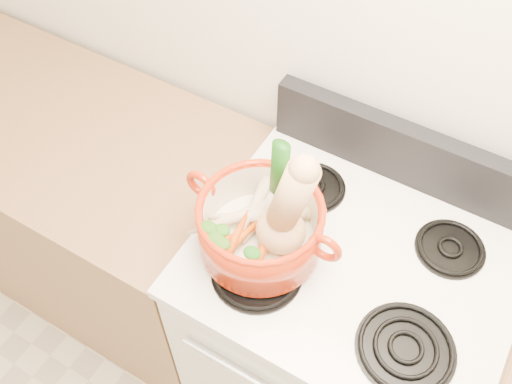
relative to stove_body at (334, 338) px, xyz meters
The scene contains 25 objects.
wall_back 0.91m from the stove_body, 90.00° to the left, with size 3.50×0.02×2.60m, color silver.
stove_body is the anchor object (origin of this frame).
cooktop 0.47m from the stove_body, ahead, with size 0.78×0.67×0.03m, color white.
control_backsplash 0.65m from the stove_body, 90.00° to the left, with size 0.76×0.05×0.18m, color black.
counter_left 1.07m from the stove_body, behind, with size 1.36×0.65×0.90m, color #896241.
burner_front_left 0.56m from the stove_body, 139.90° to the right, with size 0.22×0.22×0.02m, color black.
burner_front_right 0.56m from the stove_body, 40.10° to the right, with size 0.22×0.22×0.02m, color black.
burner_back_left 0.55m from the stove_body, 143.62° to the left, with size 0.17×0.17×0.02m, color black.
burner_back_right 0.55m from the stove_body, 36.38° to the left, with size 0.17×0.17×0.02m, color black.
dutch_oven 0.63m from the stove_body, 156.99° to the right, with size 0.30×0.30×0.15m, color #A3240A.
pot_handle_left 0.75m from the stove_body, 167.13° to the right, with size 0.08×0.08×0.02m, color #A3240A.
pot_handle_right 0.64m from the stove_body, 118.01° to the right, with size 0.08×0.08×0.02m, color #A3240A.
squash 0.72m from the stove_body, 153.85° to the right, with size 0.13×0.13×0.30m, color tan, non-canonical shape.
leek 0.72m from the stove_body, 169.00° to the right, with size 0.05×0.05×0.30m, color silver.
ginger 0.59m from the stove_body, behind, with size 0.09×0.06×0.05m, color tan.
parsnip_0 0.62m from the stove_body, 169.88° to the right, with size 0.04×0.04×0.24m, color beige.
parsnip_1 0.65m from the stove_body, 161.00° to the right, with size 0.05×0.05×0.22m, color beige.
parsnip_2 0.62m from the stove_body, behind, with size 0.04×0.04×0.20m, color beige.
parsnip_3 0.65m from the stove_body, 162.32° to the right, with size 0.04×0.04×0.17m, color beige.
parsnip_4 0.64m from the stove_body, 168.53° to the right, with size 0.04×0.04×0.20m, color beige.
carrot_0 0.62m from the stove_body, 156.12° to the right, with size 0.03×0.03×0.14m, color orange.
carrot_1 0.63m from the stove_body, 152.79° to the right, with size 0.03×0.03×0.15m, color #D34A0A.
carrot_2 0.61m from the stove_body, 147.52° to the right, with size 0.03×0.03×0.16m, color #B83409.
carrot_3 0.64m from the stove_body, 149.95° to the right, with size 0.03×0.03×0.14m, color #BD4809.
carrot_4 0.65m from the stove_body, 151.17° to the right, with size 0.03×0.03×0.15m, color #C64009.
Camera 1 is at (0.15, 0.65, 2.16)m, focal length 40.00 mm.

